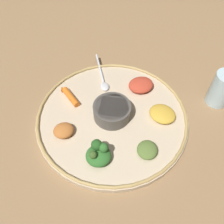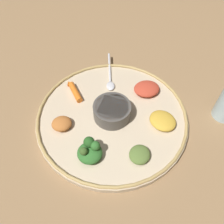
{
  "view_description": "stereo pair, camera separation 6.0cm",
  "coord_description": "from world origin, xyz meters",
  "views": [
    {
      "loc": [
        -0.19,
        0.31,
        0.51
      ],
      "look_at": [
        0.0,
        0.0,
        0.03
      ],
      "focal_mm": 37.41,
      "sensor_mm": 36.0,
      "label": 1
    },
    {
      "loc": [
        -0.24,
        0.27,
        0.51
      ],
      "look_at": [
        0.0,
        0.0,
        0.03
      ],
      "focal_mm": 37.41,
      "sensor_mm": 36.0,
      "label": 2
    }
  ],
  "objects": [
    {
      "name": "ground_plane",
      "position": [
        0.0,
        0.0,
        0.0
      ],
      "size": [
        2.4,
        2.4,
        0.0
      ],
      "primitive_type": "plane",
      "color": "olive"
    },
    {
      "name": "platter",
      "position": [
        0.0,
        0.0,
        0.01
      ],
      "size": [
        0.39,
        0.39,
        0.02
      ],
      "primitive_type": "cylinder",
      "color": "#C6B293",
      "rests_on": "ground_plane"
    },
    {
      "name": "platter_rim",
      "position": [
        0.0,
        0.0,
        0.02
      ],
      "size": [
        0.39,
        0.39,
        0.01
      ],
      "primitive_type": "torus",
      "color": "tan",
      "rests_on": "platter"
    },
    {
      "name": "center_bowl",
      "position": [
        0.0,
        0.0,
        0.04
      ],
      "size": [
        0.1,
        0.1,
        0.04
      ],
      "color": "#4C4742",
      "rests_on": "platter"
    },
    {
      "name": "spoon",
      "position": [
        0.1,
        -0.1,
        0.02
      ],
      "size": [
        0.12,
        0.13,
        0.01
      ],
      "color": "silver",
      "rests_on": "platter"
    },
    {
      "name": "greens_pile",
      "position": [
        -0.04,
        0.12,
        0.04
      ],
      "size": [
        0.08,
        0.08,
        0.05
      ],
      "color": "#2D6628",
      "rests_on": "platter"
    },
    {
      "name": "carrot_near_spoon",
      "position": [
        0.13,
        0.01,
        0.02
      ],
      "size": [
        0.08,
        0.05,
        0.02
      ],
      "color": "orange",
      "rests_on": "platter"
    },
    {
      "name": "mound_berbere_red",
      "position": [
        -0.02,
        -0.13,
        0.03
      ],
      "size": [
        0.09,
        0.09,
        0.02
      ],
      "primitive_type": "ellipsoid",
      "rotation": [
        0.0,
        0.0,
        0.97
      ],
      "color": "#B73D28",
      "rests_on": "platter"
    },
    {
      "name": "mound_chickpea",
      "position": [
        0.07,
        0.11,
        0.03
      ],
      "size": [
        0.07,
        0.07,
        0.02
      ],
      "primitive_type": "ellipsoid",
      "rotation": [
        0.0,
        0.0,
        3.98
      ],
      "color": "#B2662D",
      "rests_on": "platter"
    },
    {
      "name": "mound_lentil_yellow",
      "position": [
        -0.11,
        -0.07,
        0.03
      ],
      "size": [
        0.07,
        0.06,
        0.02
      ],
      "primitive_type": "ellipsoid",
      "rotation": [
        0.0,
        0.0,
        6.25
      ],
      "color": "gold",
      "rests_on": "platter"
    },
    {
      "name": "mound_collards",
      "position": [
        -0.13,
        0.05,
        0.03
      ],
      "size": [
        0.06,
        0.06,
        0.02
      ],
      "primitive_type": "ellipsoid",
      "rotation": [
        0.0,
        0.0,
        4.97
      ],
      "color": "#567033",
      "rests_on": "platter"
    }
  ]
}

